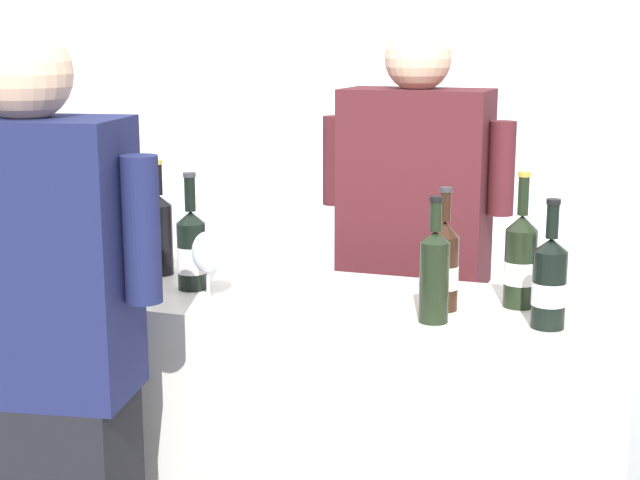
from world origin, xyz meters
TOP-DOWN VIEW (x-y plane):
  - wall_back at (0.00, 2.60)m, footprint 8.00×0.10m
  - counter at (0.00, 0.00)m, footprint 1.82×0.54m
  - wine_bottle_0 at (0.63, 0.07)m, footprint 0.08×0.08m
  - wine_bottle_1 at (-0.38, 0.08)m, footprint 0.08×0.08m
  - wine_bottle_2 at (-0.22, -0.04)m, footprint 0.08×0.08m
  - wine_bottle_3 at (0.45, -0.13)m, footprint 0.07×0.07m
  - wine_bottle_4 at (0.71, -0.09)m, footprint 0.08×0.08m
  - wine_bottle_5 at (0.45, -0.02)m, footprint 0.07×0.07m
  - wine_glass at (-0.13, -0.14)m, footprint 0.08×0.08m
  - ice_bucket at (-0.66, -0.14)m, footprint 0.19×0.19m
  - person_server at (0.24, 0.60)m, footprint 0.61×0.25m
  - person_guest at (-0.35, -0.55)m, footprint 0.56×0.30m

SIDE VIEW (x-z plane):
  - counter at x=0.00m, z-range 0.00..0.98m
  - person_server at x=0.24m, z-range -0.02..1.65m
  - person_guest at x=-0.35m, z-range -0.02..1.65m
  - wine_bottle_4 at x=0.71m, z-range 0.93..1.24m
  - wine_bottle_2 at x=-0.22m, z-range 0.93..1.24m
  - wine_bottle_5 at x=0.45m, z-range 0.93..1.24m
  - wine_bottle_0 at x=0.63m, z-range 0.92..1.26m
  - wine_bottle_3 at x=0.45m, z-range 0.94..1.25m
  - ice_bucket at x=-0.66m, z-range 0.98..1.22m
  - wine_glass at x=-0.13m, z-range 1.01..1.19m
  - wine_bottle_1 at x=-0.38m, z-range 0.94..1.26m
  - wall_back at x=0.00m, z-range 0.00..2.80m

